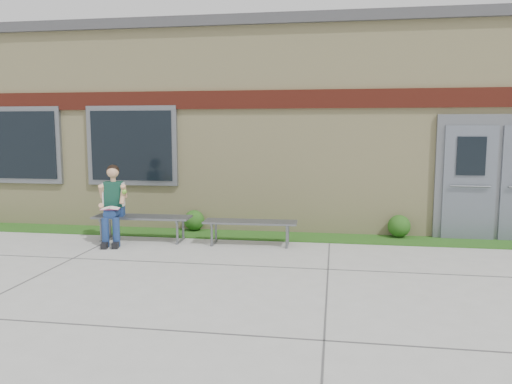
# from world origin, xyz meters

# --- Properties ---
(ground) EXTENTS (80.00, 80.00, 0.00)m
(ground) POSITION_xyz_m (0.00, 0.00, 0.00)
(ground) COLOR #9E9E99
(ground) RESTS_ON ground
(grass_strip) EXTENTS (16.00, 0.80, 0.02)m
(grass_strip) POSITION_xyz_m (0.00, 2.60, 0.01)
(grass_strip) COLOR #264713
(grass_strip) RESTS_ON ground
(school_building) EXTENTS (16.20, 6.22, 4.20)m
(school_building) POSITION_xyz_m (-0.00, 5.99, 2.10)
(school_building) COLOR beige
(school_building) RESTS_ON ground
(bench_left) EXTENTS (1.78, 0.55, 0.46)m
(bench_left) POSITION_xyz_m (-2.39, 1.88, 0.35)
(bench_left) COLOR slate
(bench_left) RESTS_ON ground
(bench_right) EXTENTS (1.65, 0.51, 0.43)m
(bench_right) POSITION_xyz_m (-0.39, 1.88, 0.33)
(bench_right) COLOR slate
(bench_right) RESTS_ON ground
(girl) EXTENTS (0.58, 0.88, 1.40)m
(girl) POSITION_xyz_m (-2.85, 1.67, 0.72)
(girl) COLOR navy
(girl) RESTS_ON ground
(shrub_mid) EXTENTS (0.41, 0.41, 0.41)m
(shrub_mid) POSITION_xyz_m (-1.69, 2.85, 0.22)
(shrub_mid) COLOR #264713
(shrub_mid) RESTS_ON grass_strip
(shrub_east) EXTENTS (0.42, 0.42, 0.42)m
(shrub_east) POSITION_xyz_m (2.28, 2.85, 0.23)
(shrub_east) COLOR #264713
(shrub_east) RESTS_ON grass_strip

